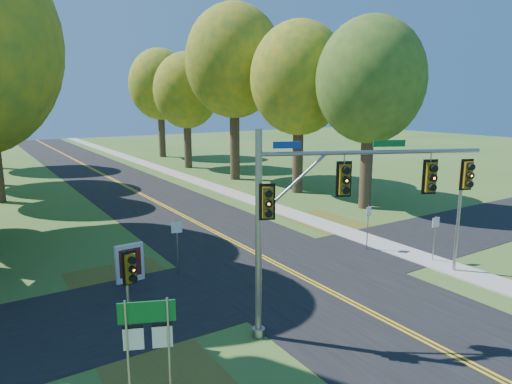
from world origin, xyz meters
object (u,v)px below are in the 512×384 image
traffic_mast (317,205)px  route_sign_cluster (148,332)px  info_kiosk (130,263)px  east_signal_pole (465,187)px

traffic_mast → route_sign_cluster: (-5.67, -0.72, -2.19)m
route_sign_cluster → info_kiosk: 8.36m
east_signal_pole → info_kiosk: 14.20m
traffic_mast → east_signal_pole: size_ratio=1.34×
east_signal_pole → route_sign_cluster: east_signal_pole is taller
traffic_mast → info_kiosk: size_ratio=4.11×
east_signal_pole → info_kiosk: size_ratio=3.08×
east_signal_pole → info_kiosk: bearing=170.8°
info_kiosk → route_sign_cluster: bearing=-106.7°
traffic_mast → east_signal_pole: (8.55, 0.64, -0.44)m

